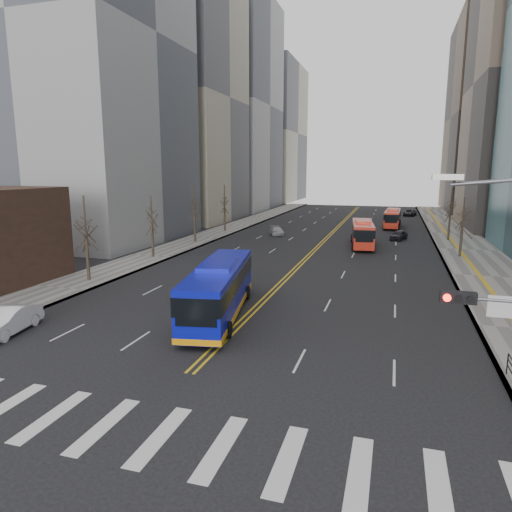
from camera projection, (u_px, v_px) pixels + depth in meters
ground at (132, 431)px, 16.90m from camera, size 220.00×220.00×0.00m
sidewalk_right at (468, 250)px, 54.17m from camera, size 7.00×130.00×0.15m
sidewalk_left at (204, 238)px, 63.88m from camera, size 5.00×130.00×0.15m
crosswalk at (132, 431)px, 16.90m from camera, size 26.70×4.00×0.01m
centerline at (331, 233)px, 68.58m from camera, size 0.55×100.00×0.01m
office_towers at (347, 82)px, 76.74m from camera, size 83.00×134.00×58.00m
street_trees at (243, 212)px, 50.50m from camera, size 35.20×47.20×7.60m
blue_bus at (219, 287)px, 29.83m from camera, size 4.87×12.84×3.64m
red_bus_near at (363, 232)px, 56.79m from camera, size 3.54×10.63×3.33m
red_bus_far at (393, 217)px, 75.20m from camera, size 2.81×9.88×3.14m
car_white at (8, 321)px, 26.76m from camera, size 2.37×4.91×1.55m
car_dark_mid at (399, 235)px, 62.26m from camera, size 2.68×4.16×1.32m
car_silver at (277, 231)px, 66.73m from camera, size 3.31×4.52×1.22m
car_dark_far at (410, 213)px, 94.17m from camera, size 2.98×4.98×1.30m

